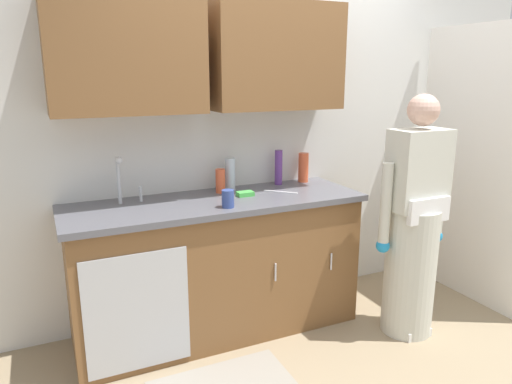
{
  "coord_description": "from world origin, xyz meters",
  "views": [
    {
      "loc": [
        -1.57,
        -2.12,
        1.74
      ],
      "look_at": [
        -0.33,
        0.55,
        1.0
      ],
      "focal_mm": 33.15,
      "sensor_mm": 36.0,
      "label": 1
    }
  ],
  "objects_px": {
    "sink": "(131,211)",
    "bottle_soap": "(230,174)",
    "bottle_dish_liquid": "(220,181)",
    "sponge": "(245,194)",
    "knife_on_counter": "(281,192)",
    "bottle_water_short": "(279,167)",
    "cup_by_sink": "(228,199)",
    "person_at_sink": "(413,236)",
    "bottle_water_tall": "(303,168)"
  },
  "relations": [
    {
      "from": "sink",
      "to": "person_at_sink",
      "type": "xyz_separation_m",
      "value": [
        1.73,
        -0.57,
        -0.23
      ]
    },
    {
      "from": "bottle_water_tall",
      "to": "knife_on_counter",
      "type": "xyz_separation_m",
      "value": [
        -0.31,
        -0.22,
        -0.11
      ]
    },
    {
      "from": "bottle_water_tall",
      "to": "bottle_dish_liquid",
      "type": "height_order",
      "value": "bottle_water_tall"
    },
    {
      "from": "sink",
      "to": "bottle_water_tall",
      "type": "xyz_separation_m",
      "value": [
        1.33,
        0.2,
        0.12
      ]
    },
    {
      "from": "bottle_water_tall",
      "to": "person_at_sink",
      "type": "bearing_deg",
      "value": -62.73
    },
    {
      "from": "person_at_sink",
      "to": "knife_on_counter",
      "type": "distance_m",
      "value": 0.93
    },
    {
      "from": "bottle_dish_liquid",
      "to": "sponge",
      "type": "distance_m",
      "value": 0.21
    },
    {
      "from": "bottle_soap",
      "to": "bottle_dish_liquid",
      "type": "relative_size",
      "value": 1.38
    },
    {
      "from": "knife_on_counter",
      "to": "bottle_dish_liquid",
      "type": "bearing_deg",
      "value": 21.18
    },
    {
      "from": "sponge",
      "to": "knife_on_counter",
      "type": "bearing_deg",
      "value": -2.38
    },
    {
      "from": "bottle_water_tall",
      "to": "knife_on_counter",
      "type": "height_order",
      "value": "bottle_water_tall"
    },
    {
      "from": "cup_by_sink",
      "to": "knife_on_counter",
      "type": "bearing_deg",
      "value": 22.89
    },
    {
      "from": "knife_on_counter",
      "to": "sink",
      "type": "bearing_deg",
      "value": 43.68
    },
    {
      "from": "bottle_dish_liquid",
      "to": "sink",
      "type": "bearing_deg",
      "value": -167.03
    },
    {
      "from": "bottle_water_tall",
      "to": "knife_on_counter",
      "type": "distance_m",
      "value": 0.4
    },
    {
      "from": "person_at_sink",
      "to": "bottle_water_tall",
      "type": "bearing_deg",
      "value": 117.27
    },
    {
      "from": "bottle_soap",
      "to": "bottle_water_tall",
      "type": "bearing_deg",
      "value": 1.51
    },
    {
      "from": "bottle_dish_liquid",
      "to": "sponge",
      "type": "relative_size",
      "value": 1.51
    },
    {
      "from": "bottle_soap",
      "to": "bottle_dish_liquid",
      "type": "bearing_deg",
      "value": -155.5
    },
    {
      "from": "bottle_water_short",
      "to": "knife_on_counter",
      "type": "height_order",
      "value": "bottle_water_short"
    },
    {
      "from": "sponge",
      "to": "sink",
      "type": "bearing_deg",
      "value": 179.36
    },
    {
      "from": "person_at_sink",
      "to": "cup_by_sink",
      "type": "bearing_deg",
      "value": 163.43
    },
    {
      "from": "bottle_soap",
      "to": "sponge",
      "type": "xyz_separation_m",
      "value": [
        0.03,
        -0.2,
        -0.1
      ]
    },
    {
      "from": "bottle_water_short",
      "to": "bottle_water_tall",
      "type": "height_order",
      "value": "bottle_water_short"
    },
    {
      "from": "person_at_sink",
      "to": "sponge",
      "type": "height_order",
      "value": "person_at_sink"
    },
    {
      "from": "sink",
      "to": "sponge",
      "type": "relative_size",
      "value": 4.55
    },
    {
      "from": "sink",
      "to": "bottle_dish_liquid",
      "type": "height_order",
      "value": "sink"
    },
    {
      "from": "bottle_water_short",
      "to": "knife_on_counter",
      "type": "relative_size",
      "value": 1.07
    },
    {
      "from": "bottle_water_short",
      "to": "sponge",
      "type": "bearing_deg",
      "value": -149.45
    },
    {
      "from": "sink",
      "to": "knife_on_counter",
      "type": "xyz_separation_m",
      "value": [
        1.02,
        -0.02,
        0.02
      ]
    },
    {
      "from": "person_at_sink",
      "to": "sponge",
      "type": "relative_size",
      "value": 14.73
    },
    {
      "from": "sink",
      "to": "bottle_dish_liquid",
      "type": "xyz_separation_m",
      "value": [
        0.64,
        0.15,
        0.1
      ]
    },
    {
      "from": "bottle_dish_liquid",
      "to": "cup_by_sink",
      "type": "bearing_deg",
      "value": -103.75
    },
    {
      "from": "sponge",
      "to": "bottle_soap",
      "type": "bearing_deg",
      "value": 98.46
    },
    {
      "from": "knife_on_counter",
      "to": "sponge",
      "type": "distance_m",
      "value": 0.26
    },
    {
      "from": "bottle_dish_liquid",
      "to": "sponge",
      "type": "height_order",
      "value": "bottle_dish_liquid"
    },
    {
      "from": "bottle_water_short",
      "to": "person_at_sink",
      "type": "bearing_deg",
      "value": -51.84
    },
    {
      "from": "sink",
      "to": "sponge",
      "type": "bearing_deg",
      "value": -0.64
    },
    {
      "from": "bottle_water_short",
      "to": "cup_by_sink",
      "type": "bearing_deg",
      "value": -143.34
    },
    {
      "from": "bottle_dish_liquid",
      "to": "knife_on_counter",
      "type": "bearing_deg",
      "value": -23.59
    },
    {
      "from": "sink",
      "to": "bottle_soap",
      "type": "height_order",
      "value": "sink"
    },
    {
      "from": "bottle_water_short",
      "to": "knife_on_counter",
      "type": "distance_m",
      "value": 0.28
    },
    {
      "from": "sink",
      "to": "bottle_soap",
      "type": "distance_m",
      "value": 0.76
    },
    {
      "from": "bottle_water_short",
      "to": "knife_on_counter",
      "type": "bearing_deg",
      "value": -113.63
    },
    {
      "from": "bottle_soap",
      "to": "sponge",
      "type": "relative_size",
      "value": 2.08
    },
    {
      "from": "sink",
      "to": "cup_by_sink",
      "type": "distance_m",
      "value": 0.6
    },
    {
      "from": "bottle_dish_liquid",
      "to": "knife_on_counter",
      "type": "xyz_separation_m",
      "value": [
        0.38,
        -0.17,
        -0.08
      ]
    },
    {
      "from": "bottle_dish_liquid",
      "to": "bottle_water_short",
      "type": "bearing_deg",
      "value": 6.93
    },
    {
      "from": "person_at_sink",
      "to": "bottle_water_short",
      "type": "bearing_deg",
      "value": 128.16
    },
    {
      "from": "bottle_water_tall",
      "to": "sponge",
      "type": "relative_size",
      "value": 2.0
    }
  ]
}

